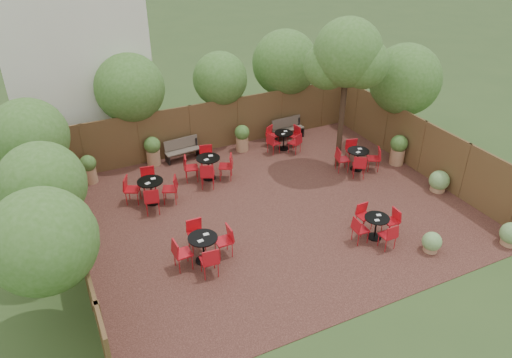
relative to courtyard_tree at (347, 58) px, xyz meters
name	(u,v)px	position (x,y,z in m)	size (l,w,h in m)	color
ground	(274,210)	(-3.54, -1.61, -4.12)	(80.00, 80.00, 0.00)	#354F23
courtyard_paving	(274,210)	(-3.54, -1.61, -4.11)	(12.00, 10.00, 0.02)	#331915
fence_back	(216,125)	(-3.54, 3.39, -3.12)	(12.00, 0.08, 2.00)	#4E351D
fence_left	(76,233)	(-9.54, -1.61, -3.12)	(0.08, 10.00, 2.00)	#4E351D
fence_right	(422,147)	(2.46, -1.61, -3.12)	(0.08, 10.00, 2.00)	#4E351D
neighbour_building	(72,44)	(-8.04, 6.39, -0.12)	(5.00, 4.00, 8.00)	silver
overhang_foliage	(216,102)	(-4.17, 1.52, -1.38)	(15.79, 10.81, 2.75)	#386420
courtyard_tree	(347,58)	(0.00, 0.00, 0.00)	(2.57, 2.47, 5.45)	black
park_bench_left	(182,149)	(-5.08, 3.01, -3.67)	(1.40, 0.56, 0.84)	brown
park_bench_right	(287,128)	(-0.49, 3.01, -3.67)	(1.40, 0.54, 0.85)	brown
bistro_tables	(254,184)	(-3.74, -0.57, -3.64)	(9.13, 7.84, 0.96)	black
planters	(234,150)	(-3.45, 1.78, -3.50)	(11.28, 4.55, 1.16)	#A47652
low_shrubs	(461,211)	(1.42, -4.67, -3.77)	(3.20, 3.84, 0.74)	#A47652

